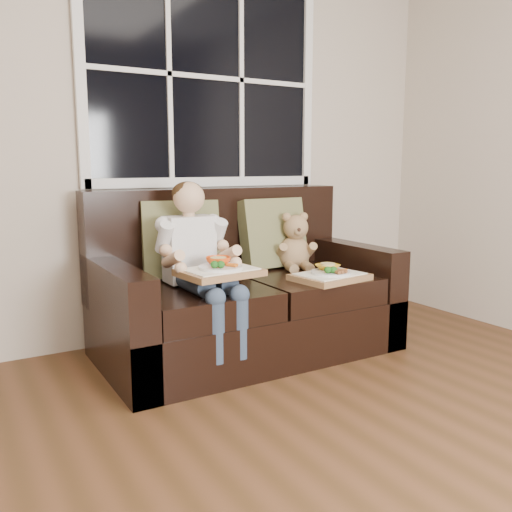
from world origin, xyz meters
TOP-DOWN VIEW (x-y plane):
  - window_back at (0.50, 2.48)m, footprint 1.62×0.04m
  - loveseat at (0.50, 2.02)m, footprint 1.70×0.92m
  - pillow_left at (0.17, 2.17)m, footprint 0.48×0.30m
  - pillow_right at (0.81, 2.17)m, footprint 0.44×0.21m
  - child at (0.15, 1.90)m, footprint 0.38×0.60m
  - teddy_bear at (0.91, 2.06)m, footprint 0.26×0.31m
  - tray_left at (0.18, 1.68)m, footprint 0.42×0.34m
  - tray_right at (0.88, 1.66)m, footprint 0.44×0.36m

SIDE VIEW (x-z plane):
  - loveseat at x=0.50m, z-range -0.17..0.79m
  - tray_right at x=0.88m, z-range 0.43..0.53m
  - tray_left at x=0.18m, z-range 0.53..0.62m
  - teddy_bear at x=0.91m, z-range 0.41..0.78m
  - child at x=0.15m, z-range 0.21..1.08m
  - pillow_right at x=0.81m, z-range 0.44..0.89m
  - pillow_left at x=0.17m, z-range 0.44..0.90m
  - window_back at x=0.50m, z-range 0.96..2.33m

